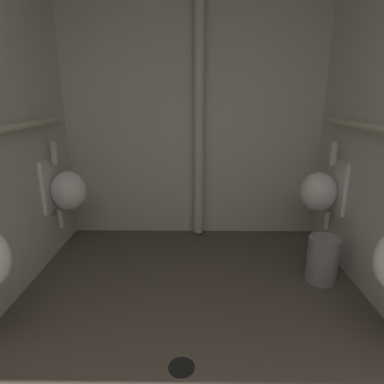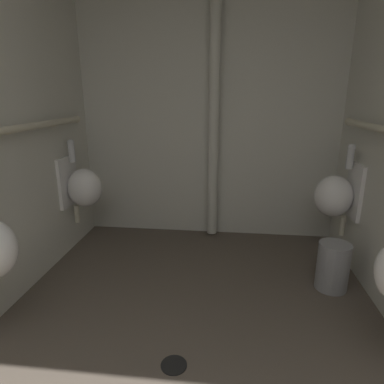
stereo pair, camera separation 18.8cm
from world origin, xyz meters
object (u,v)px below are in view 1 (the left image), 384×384
Objects in this scene: standpipe_back_wall at (199,97)px; waste_bin at (322,260)px; floor_drain at (182,367)px; urinal_right_far at (321,191)px; urinal_left_far at (66,189)px.

waste_bin is (0.93, -0.87, -1.17)m from standpipe_back_wall.
urinal_right_far is at bearing 48.63° from floor_drain.
floor_drain is at bearing -51.49° from urinal_left_far.
floor_drain is at bearing -93.33° from standpipe_back_wall.
standpipe_back_wall is at bearing 86.67° from floor_drain.
standpipe_back_wall is 18.85× the size of floor_drain.
urinal_right_far is 0.60m from waste_bin.
urinal_right_far is at bearing -0.37° from urinal_left_far.
standpipe_back_wall reaches higher than urinal_right_far.
standpipe_back_wall is 2.18m from floor_drain.
floor_drain is at bearing -140.21° from waste_bin.
urinal_right_far is 1.80m from floor_drain.
urinal_right_far is 0.29× the size of standpipe_back_wall.
standpipe_back_wall is 1.72m from waste_bin.
urinal_left_far reaches higher than waste_bin.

